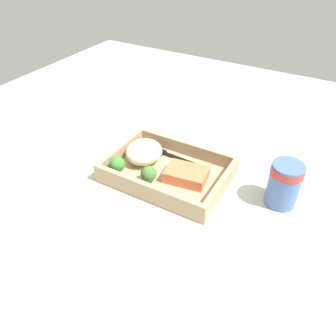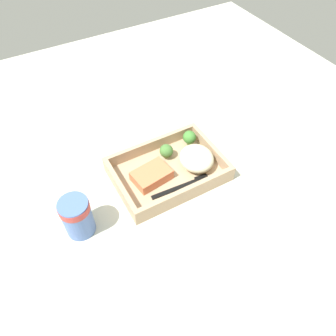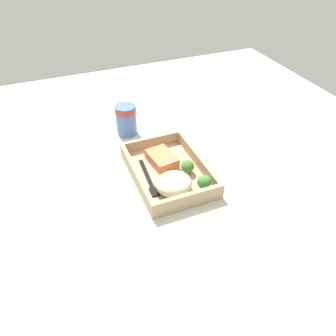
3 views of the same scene
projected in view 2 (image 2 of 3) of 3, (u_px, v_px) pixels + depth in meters
ground_plane at (168, 177)px, 87.30cm from camera, size 160.00×160.00×2.00cm
takeout_tray at (168, 173)px, 86.09cm from camera, size 28.07×19.74×1.20cm
tray_rim at (168, 167)px, 84.33cm from camera, size 28.07×19.74×3.46cm
salmon_fillet at (151, 174)px, 83.27cm from camera, size 10.21×7.67×2.76cm
mashed_potatoes at (197, 158)px, 85.30cm from camera, size 8.81×9.59×5.08cm
broccoli_floret_1 at (166, 151)px, 87.48cm from camera, size 3.66×3.66×4.14cm
broccoli_floret_2 at (189, 137)px, 90.36cm from camera, size 3.67×3.67×4.56cm
fork at (184, 185)px, 82.37cm from camera, size 15.87×2.68×0.44cm
paper_cup at (77, 215)px, 71.56cm from camera, size 6.81×6.81×10.14cm
receipt_slip at (242, 227)px, 75.94cm from camera, size 12.80×17.45×0.24cm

